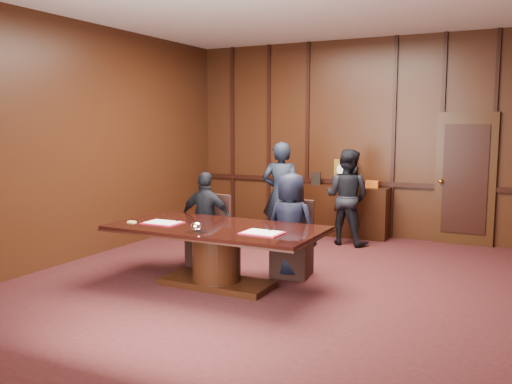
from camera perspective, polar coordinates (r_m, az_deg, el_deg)
room at (r=6.81m, az=1.97°, el=4.79°), size 7.00×7.04×3.50m
sideboard at (r=9.86m, az=9.24°, el=-1.77°), size 1.60×0.45×1.54m
conference_table at (r=6.73m, az=-4.17°, el=-5.68°), size 2.62×1.32×0.76m
folder_left at (r=6.94m, az=-9.80°, el=-3.20°), size 0.46×0.34×0.02m
folder_right at (r=6.22m, az=0.66°, el=-4.31°), size 0.47×0.35×0.02m
inkstand at (r=6.30m, az=-6.31°, el=-3.78°), size 0.20×0.14×0.12m
notepad at (r=7.08m, az=-12.95°, el=-3.08°), size 0.10×0.08×0.01m
chair_left at (r=7.84m, az=-4.93°, el=-5.47°), size 0.51×0.51×0.99m
chair_right at (r=7.26m, az=3.86°, el=-6.49°), size 0.53×0.53×0.99m
signatory_left at (r=7.70m, az=-5.27°, el=-2.85°), size 0.82×0.42×1.34m
signatory_right at (r=7.11m, az=3.67°, el=-3.52°), size 0.69×0.47×1.38m
witness_left at (r=8.81m, az=2.66°, el=-0.29°), size 0.71×0.55×1.72m
witness_right at (r=9.13m, az=9.56°, el=-0.52°), size 0.85×0.70×1.59m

